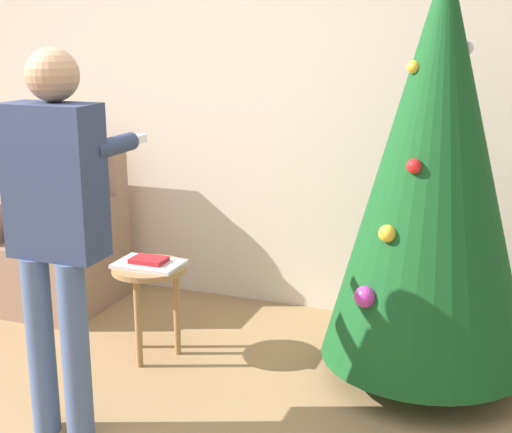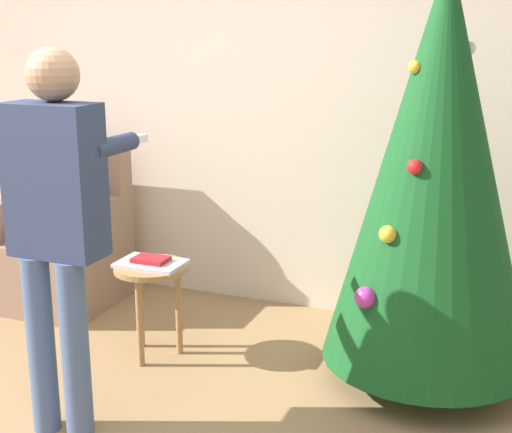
# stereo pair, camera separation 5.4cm
# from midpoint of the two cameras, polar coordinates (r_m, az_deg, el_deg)

# --- Properties ---
(wall_back) EXTENTS (8.00, 0.06, 2.70)m
(wall_back) POSITION_cam_midpoint_polar(r_m,az_deg,el_deg) (4.54, -2.03, 9.82)
(wall_back) COLOR beige
(wall_back) RESTS_ON ground_plane
(christmas_tree) EXTENTS (1.04, 1.04, 2.09)m
(christmas_tree) POSITION_cam_midpoint_polar(r_m,az_deg,el_deg) (3.50, 13.68, 3.93)
(christmas_tree) COLOR brown
(christmas_tree) RESTS_ON ground_plane
(armchair) EXTENTS (0.68, 0.71, 1.03)m
(armchair) POSITION_cam_midpoint_polar(r_m,az_deg,el_deg) (4.80, -15.67, -2.51)
(armchair) COLOR #93705B
(armchair) RESTS_ON ground_plane
(person_seated) EXTENTS (0.36, 0.46, 1.27)m
(person_seated) POSITION_cam_midpoint_polar(r_m,az_deg,el_deg) (4.69, -16.17, 1.39)
(person_seated) COLOR #475B84
(person_seated) RESTS_ON ground_plane
(person_standing) EXTENTS (0.42, 0.57, 1.67)m
(person_standing) POSITION_cam_midpoint_polar(r_m,az_deg,el_deg) (3.08, -16.15, 0.26)
(person_standing) COLOR #475B84
(person_standing) RESTS_ON ground_plane
(side_stool) EXTENTS (0.40, 0.40, 0.52)m
(side_stool) POSITION_cam_midpoint_polar(r_m,az_deg,el_deg) (3.88, -8.89, -5.17)
(side_stool) COLOR #A37547
(side_stool) RESTS_ON ground_plane
(laptop) EXTENTS (0.35, 0.24, 0.02)m
(laptop) POSITION_cam_midpoint_polar(r_m,az_deg,el_deg) (3.84, -8.95, -3.77)
(laptop) COLOR silver
(laptop) RESTS_ON side_stool
(book) EXTENTS (0.18, 0.13, 0.02)m
(book) POSITION_cam_midpoint_polar(r_m,az_deg,el_deg) (3.84, -8.96, -3.46)
(book) COLOR #B21E23
(book) RESTS_ON laptop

